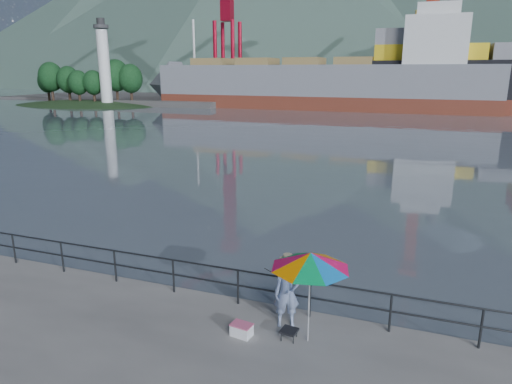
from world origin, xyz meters
TOP-DOWN VIEW (x-y plane):
  - harbor_water at (0.00, 130.00)m, footprint 500.00×280.00m
  - far_dock at (10.00, 93.00)m, footprint 200.00×40.00m
  - guardrail at (0.00, 1.70)m, footprint 22.00×0.06m
  - lighthouse_islet at (-54.97, 61.99)m, footprint 48.00×26.40m
  - fisherman at (2.55, 1.12)m, footprint 0.75×0.62m
  - beach_umbrella at (3.22, 0.63)m, footprint 2.14×2.14m
  - folding_stool at (2.78, 0.55)m, footprint 0.42×0.42m
  - cooler_bag at (1.67, 0.29)m, footprint 0.53×0.39m
  - fishing_rod at (2.23, 1.83)m, footprint 0.39×1.88m
  - bulk_carrier at (-9.92, 69.50)m, footprint 55.94×9.68m

SIDE VIEW (x-z plane):
  - harbor_water at x=0.00m, z-range 0.00..0.00m
  - far_dock at x=10.00m, z-range -0.20..0.20m
  - fishing_rod at x=2.23m, z-range -0.67..0.67m
  - folding_stool at x=2.78m, z-range 0.01..0.25m
  - cooler_bag at x=1.67m, z-range 0.00..0.28m
  - lighthouse_islet at x=-54.97m, z-range -9.34..9.86m
  - guardrail at x=0.00m, z-range 0.01..1.03m
  - fisherman at x=2.55m, z-range 0.00..1.77m
  - beach_umbrella at x=3.22m, z-range 0.93..3.17m
  - bulk_carrier at x=-9.92m, z-range -3.19..11.31m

